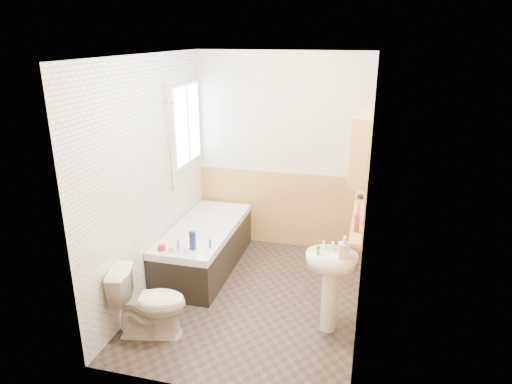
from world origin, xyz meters
TOP-DOWN VIEW (x-y plane):
  - floor at (0.00, 0.00)m, footprint 2.80×2.80m
  - ceiling at (0.00, 0.00)m, footprint 2.80×2.80m
  - wall_back at (0.00, 1.41)m, footprint 2.20×0.02m
  - wall_front at (0.00, -1.41)m, footprint 2.20×0.02m
  - wall_left at (-1.11, 0.00)m, footprint 0.02×2.80m
  - wall_right at (1.11, 0.00)m, footprint 0.02×2.80m
  - wainscot_right at (1.09, 0.00)m, footprint 0.01×2.80m
  - wainscot_front at (0.00, -1.39)m, footprint 2.20×0.01m
  - wainscot_back at (0.00, 1.39)m, footprint 2.20×0.01m
  - tile_cladding_left at (-1.09, 0.00)m, footprint 0.01×2.80m
  - tile_return_back at (-0.73, 1.39)m, footprint 0.75×0.01m
  - window at (-1.06, 0.95)m, footprint 0.03×0.79m
  - bathtub at (-0.73, 0.51)m, footprint 0.70×1.65m
  - shower_riser at (-1.04, 0.40)m, footprint 0.11×0.08m
  - toilet at (-0.76, -0.84)m, footprint 0.75×0.51m
  - sink at (0.84, -0.35)m, footprint 0.47×0.38m
  - pine_shelf at (1.04, -0.06)m, footprint 0.10×1.40m
  - medicine_cabinet at (1.01, -0.04)m, footprint 0.17×0.67m
  - foam_can at (1.04, -0.51)m, footprint 0.05×0.05m
  - green_bottle at (1.04, -0.33)m, footprint 0.06×0.06m
  - black_jar at (1.04, 0.33)m, footprint 0.07×0.07m
  - soap_bottle at (0.94, -0.39)m, footprint 0.13×0.22m
  - clear_bottle at (0.72, -0.40)m, footprint 0.03×0.03m
  - blue_gel at (-0.62, -0.10)m, footprint 0.07×0.05m
  - cream_jar at (-0.93, -0.20)m, footprint 0.11×0.11m
  - orange_bottle at (-0.46, -0.01)m, footprint 0.03×0.03m

SIDE VIEW (x-z plane):
  - floor at x=0.00m, z-range 0.00..0.00m
  - bathtub at x=-0.73m, z-range -0.06..0.62m
  - toilet at x=-0.76m, z-range 0.00..0.67m
  - wainscot_right at x=1.09m, z-range 0.00..1.00m
  - wainscot_front at x=0.00m, z-range 0.00..1.00m
  - wainscot_back at x=0.00m, z-range 0.00..1.00m
  - cream_jar at x=-0.93m, z-range 0.54..0.59m
  - sink at x=0.84m, z-range 0.12..1.03m
  - orange_bottle at x=-0.46m, z-range 0.54..0.64m
  - blue_gel at x=-0.62m, z-range 0.54..0.75m
  - clear_bottle at x=0.72m, z-range 0.80..0.89m
  - soap_bottle at x=0.94m, z-range 0.80..0.90m
  - pine_shelf at x=1.04m, z-range 1.08..1.11m
  - black_jar at x=1.04m, z-range 1.11..1.15m
  - foam_can at x=1.04m, z-range 1.11..1.26m
  - green_bottle at x=1.04m, z-range 1.11..1.36m
  - wall_back at x=0.00m, z-range 0.00..2.50m
  - wall_front at x=0.00m, z-range 0.00..2.50m
  - wall_left at x=-1.11m, z-range 0.00..2.50m
  - wall_right at x=1.11m, z-range 0.00..2.50m
  - tile_cladding_left at x=-1.09m, z-range 0.00..2.50m
  - window at x=-1.06m, z-range 1.15..2.15m
  - shower_riser at x=-1.04m, z-range 1.09..2.31m
  - medicine_cabinet at x=1.01m, z-range 1.43..2.03m
  - tile_return_back at x=-0.73m, z-range 1.00..2.50m
  - ceiling at x=0.00m, z-range 2.50..2.50m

